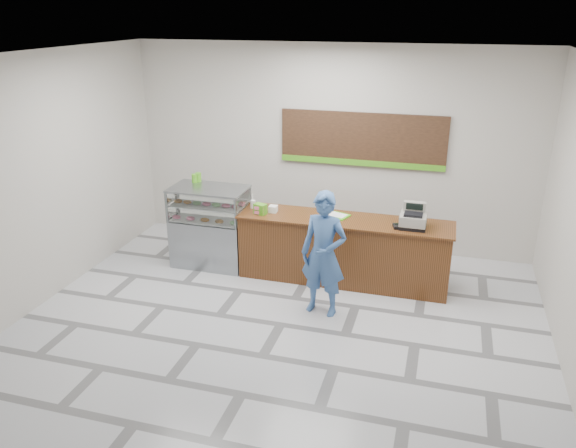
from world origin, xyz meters
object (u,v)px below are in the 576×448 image
(serving_tray, at_px, (336,215))
(customer, at_px, (324,254))
(display_case, at_px, (210,226))
(sales_counter, at_px, (343,250))
(cash_register, at_px, (413,218))

(serving_tray, relative_size, customer, 0.26)
(display_case, height_order, customer, customer)
(sales_counter, relative_size, display_case, 2.45)
(cash_register, bearing_deg, customer, -137.52)
(serving_tray, distance_m, customer, 1.14)
(cash_register, relative_size, serving_tray, 0.87)
(cash_register, distance_m, serving_tray, 1.19)
(sales_counter, xyz_separation_m, cash_register, (1.02, -0.06, 0.65))
(sales_counter, distance_m, display_case, 2.23)
(cash_register, bearing_deg, display_case, 179.97)
(display_case, xyz_separation_m, serving_tray, (2.06, 0.09, 0.36))
(display_case, bearing_deg, customer, -25.87)
(sales_counter, relative_size, cash_register, 8.17)
(serving_tray, bearing_deg, customer, -67.31)
(display_case, xyz_separation_m, customer, (2.13, -1.03, 0.21))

